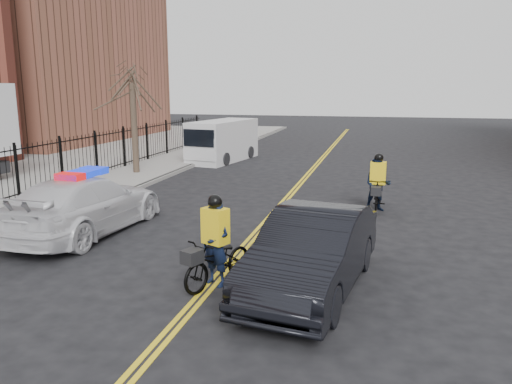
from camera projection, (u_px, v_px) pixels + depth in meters
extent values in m
plane|color=black|center=(232.00, 262.00, 11.56)|extent=(120.00, 120.00, 0.00)
cube|color=yellow|center=(290.00, 192.00, 19.17)|extent=(0.10, 60.00, 0.01)
cube|color=yellow|center=(294.00, 192.00, 19.13)|extent=(0.10, 60.00, 0.01)
cube|color=gray|center=(116.00, 182.00, 20.93)|extent=(3.00, 60.00, 0.15)
cube|color=gray|center=(149.00, 183.00, 20.57)|extent=(0.20, 60.00, 0.15)
cube|color=brown|center=(36.00, 47.00, 38.40)|extent=(14.00, 18.00, 14.00)
cylinder|color=#372920|center=(134.00, 128.00, 22.42)|extent=(0.28, 0.28, 4.00)
imported|color=silver|center=(85.00, 205.00, 13.68)|extent=(2.46, 5.58, 1.60)
cube|color=#0C26CC|center=(83.00, 173.00, 13.50)|extent=(0.72, 1.49, 0.16)
imported|color=black|center=(313.00, 251.00, 9.80)|extent=(2.37, 5.06, 1.61)
cube|color=silver|center=(223.00, 141.00, 27.25)|extent=(2.74, 5.38, 2.19)
cube|color=silver|center=(203.00, 149.00, 25.29)|extent=(1.96, 1.06, 1.14)
cube|color=black|center=(199.00, 138.00, 24.83)|extent=(1.70, 0.38, 0.86)
cylinder|color=black|center=(195.00, 157.00, 26.40)|extent=(0.35, 0.70, 0.67)
cylinder|color=black|center=(225.00, 159.00, 25.69)|extent=(0.35, 0.70, 0.67)
cylinder|color=black|center=(222.00, 150.00, 29.13)|extent=(0.35, 0.70, 0.67)
cylinder|color=black|center=(250.00, 152.00, 28.41)|extent=(0.35, 0.70, 0.67)
imported|color=black|center=(216.00, 261.00, 10.13)|extent=(1.38, 2.03, 1.01)
imported|color=black|center=(216.00, 244.00, 10.05)|extent=(0.74, 0.63, 1.73)
cube|color=yellow|center=(215.00, 226.00, 9.97)|extent=(0.59, 0.50, 0.73)
sphere|color=black|center=(215.00, 202.00, 9.87)|extent=(0.29, 0.29, 0.29)
cube|color=black|center=(192.00, 257.00, 9.55)|extent=(0.43, 0.45, 0.27)
imported|color=black|center=(377.00, 194.00, 16.24)|extent=(0.61, 1.89, 1.12)
imported|color=black|center=(377.00, 185.00, 16.17)|extent=(0.87, 0.69, 1.73)
cube|color=yellow|center=(378.00, 173.00, 16.10)|extent=(0.51, 0.36, 0.73)
sphere|color=black|center=(379.00, 158.00, 15.99)|extent=(0.29, 0.29, 0.29)
cube|color=black|center=(376.00, 191.00, 15.56)|extent=(0.33, 0.37, 0.27)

